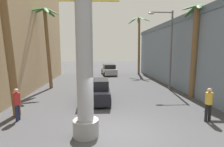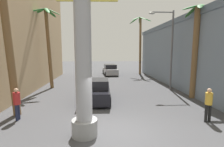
{
  "view_description": "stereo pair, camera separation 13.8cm",
  "coord_description": "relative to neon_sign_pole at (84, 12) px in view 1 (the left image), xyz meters",
  "views": [
    {
      "loc": [
        -0.94,
        -7.2,
        3.54
      ],
      "look_at": [
        0.0,
        4.25,
        2.06
      ],
      "focal_mm": 28.0,
      "sensor_mm": 36.0,
      "label": 1
    },
    {
      "loc": [
        -0.8,
        -7.21,
        3.54
      ],
      "look_at": [
        0.0,
        4.25,
        2.06
      ],
      "focal_mm": 28.0,
      "sensor_mm": 36.0,
      "label": 2
    }
  ],
  "objects": [
    {
      "name": "pedestrian_by_sign",
      "position": [
        6.05,
        1.03,
        -4.04
      ],
      "size": [
        0.37,
        0.37,
        1.71
      ],
      "color": "black",
      "rests_on": "ground"
    },
    {
      "name": "palm_tree_far_right",
      "position": [
        6.8,
        19.58,
        0.35
      ],
      "size": [
        3.25,
        3.42,
        8.67
      ],
      "color": "brown",
      "rests_on": "ground"
    },
    {
      "name": "street_lamp",
      "position": [
        6.78,
        8.36,
        -0.79
      ],
      "size": [
        2.28,
        0.28,
        7.06
      ],
      "color": "#59595E",
      "rests_on": "ground"
    },
    {
      "name": "palm_tree_near_left",
      "position": [
        -4.08,
        2.53,
        -0.3
      ],
      "size": [
        2.45,
        2.74,
        8.18
      ],
      "color": "brown",
      "rests_on": "ground"
    },
    {
      "name": "pedestrian_curb_left",
      "position": [
        -3.59,
        1.91,
        -4.07
      ],
      "size": [
        0.35,
        0.35,
        1.67
      ],
      "color": "#1E233F",
      "rests_on": "ground"
    },
    {
      "name": "car_far",
      "position": [
        2.19,
        19.04,
        -4.31
      ],
      "size": [
        2.21,
        4.72,
        1.56
      ],
      "color": "black",
      "rests_on": "ground"
    },
    {
      "name": "car_lead",
      "position": [
        0.32,
        5.4,
        -4.34
      ],
      "size": [
        2.19,
        4.67,
        1.56
      ],
      "color": "black",
      "rests_on": "ground"
    },
    {
      "name": "neon_sign_pole",
      "position": [
        0.0,
        0.0,
        0.0
      ],
      "size": [
        2.68,
        1.07,
        10.79
      ],
      "color": "#9E9EA3",
      "rests_on": "ground"
    },
    {
      "name": "palm_tree_near_right",
      "position": [
        7.68,
        5.41,
        -1.01
      ],
      "size": [
        2.72,
        2.56,
        6.89
      ],
      "color": "brown",
      "rests_on": "ground"
    },
    {
      "name": "ground_plane",
      "position": [
        1.45,
        10.16,
        -5.04
      ],
      "size": [
        86.98,
        86.98,
        0.0
      ],
      "primitive_type": "plane",
      "color": "#424244"
    },
    {
      "name": "palm_tree_mid_left",
      "position": [
        -4.18,
        9.98,
        -0.38
      ],
      "size": [
        2.71,
        2.57,
        7.48
      ],
      "color": "brown",
      "rests_on": "ground"
    },
    {
      "name": "building_right",
      "position": [
        11.2,
        10.98,
        -1.73
      ],
      "size": [
        6.98,
        22.0,
        6.6
      ],
      "color": "slate",
      "rests_on": "ground"
    }
  ]
}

